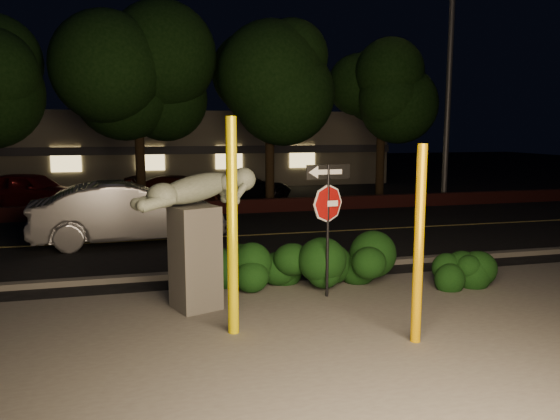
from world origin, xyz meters
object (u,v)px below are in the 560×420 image
(signpost, at_px, (328,204))
(parked_car_red, at_px, (31,190))
(yellow_pole_right, at_px, (419,246))
(yellow_pole_left, at_px, (232,228))
(silver_sedan, at_px, (128,213))
(streetlight, at_px, (445,37))
(parked_car_darkred, at_px, (182,191))
(parked_car_dark, at_px, (243,188))
(sculpture, at_px, (197,224))

(signpost, relative_size, parked_car_red, 0.58)
(yellow_pole_right, bearing_deg, parked_car_red, 116.70)
(yellow_pole_left, distance_m, silver_sedan, 7.54)
(yellow_pole_left, xyz_separation_m, parked_car_red, (-5.43, 14.79, -0.91))
(yellow_pole_right, xyz_separation_m, streetlight, (8.27, 13.48, 5.27))
(silver_sedan, height_order, parked_car_red, silver_sedan)
(parked_car_red, bearing_deg, signpost, -127.07)
(parked_car_darkred, xyz_separation_m, parked_car_dark, (2.58, 0.58, -0.00))
(parked_car_darkred, bearing_deg, yellow_pole_right, -153.47)
(yellow_pole_right, relative_size, sculpture, 1.20)
(streetlight, relative_size, parked_car_dark, 2.57)
(silver_sedan, bearing_deg, yellow_pole_right, -159.49)
(yellow_pole_left, bearing_deg, sculpture, 106.69)
(yellow_pole_right, height_order, signpost, yellow_pole_right)
(streetlight, xyz_separation_m, parked_car_dark, (-7.91, 2.25, -6.11))
(sculpture, height_order, streetlight, streetlight)
(yellow_pole_right, distance_m, signpost, 2.45)
(yellow_pole_left, xyz_separation_m, parked_car_dark, (2.88, 14.72, -1.03))
(yellow_pole_left, relative_size, yellow_pole_right, 1.13)
(yellow_pole_left, bearing_deg, signpost, 34.55)
(parked_car_dark, bearing_deg, signpost, 153.31)
(yellow_pole_left, distance_m, parked_car_dark, 15.03)
(streetlight, relative_size, silver_sedan, 2.23)
(sculpture, relative_size, parked_car_dark, 0.55)
(yellow_pole_left, relative_size, sculpture, 1.36)
(yellow_pole_left, xyz_separation_m, yellow_pole_right, (2.52, -1.01, -0.19))
(yellow_pole_right, height_order, silver_sedan, yellow_pole_right)
(sculpture, distance_m, streetlight, 16.64)
(silver_sedan, height_order, parked_car_dark, silver_sedan)
(streetlight, bearing_deg, yellow_pole_left, -121.34)
(yellow_pole_left, height_order, parked_car_red, yellow_pole_left)
(parked_car_red, bearing_deg, parked_car_dark, -66.45)
(sculpture, distance_m, silver_sedan, 6.16)
(silver_sedan, xyz_separation_m, parked_car_darkred, (1.96, 6.83, -0.22))
(sculpture, relative_size, silver_sedan, 0.48)
(sculpture, distance_m, parked_car_red, 14.40)
(sculpture, xyz_separation_m, parked_car_red, (-5.03, 13.47, -0.76))
(silver_sedan, height_order, parked_car_darkred, silver_sedan)
(yellow_pole_left, bearing_deg, silver_sedan, 102.77)
(sculpture, bearing_deg, signpost, -19.74)
(streetlight, height_order, silver_sedan, streetlight)
(silver_sedan, bearing_deg, streetlight, -73.61)
(signpost, bearing_deg, yellow_pole_right, -79.94)
(yellow_pole_left, relative_size, parked_car_red, 0.77)
(sculpture, bearing_deg, yellow_pole_right, -59.36)
(streetlight, xyz_separation_m, silver_sedan, (-12.44, -5.16, -5.89))
(yellow_pole_right, height_order, streetlight, streetlight)
(signpost, distance_m, parked_car_dark, 13.44)
(parked_car_dark, bearing_deg, silver_sedan, 125.68)
(yellow_pole_right, relative_size, parked_car_dark, 0.66)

